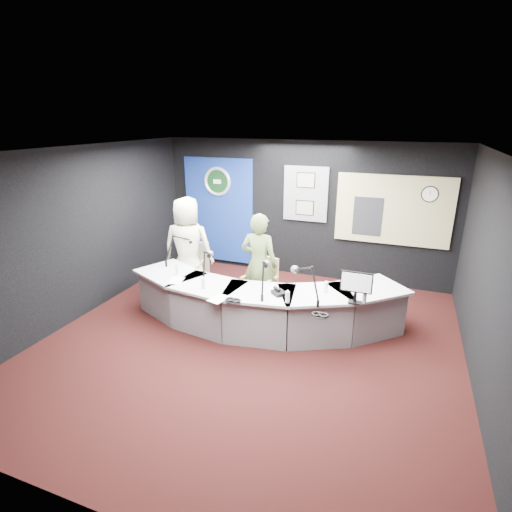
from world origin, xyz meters
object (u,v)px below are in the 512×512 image
at_px(broadcast_desk, 259,305).
at_px(armchair_right, 259,287).
at_px(person_man, 188,247).
at_px(armchair_left, 189,272).
at_px(person_woman, 259,264).

height_order(broadcast_desk, armchair_right, armchair_right).
xyz_separation_m(armchair_right, person_man, (-1.50, 0.24, 0.48)).
relative_size(armchair_left, person_woman, 0.50).
bearing_deg(armchair_left, broadcast_desk, -32.75).
height_order(broadcast_desk, armchair_left, armchair_left).
height_order(broadcast_desk, person_man, person_man).
bearing_deg(armchair_left, armchair_right, -18.87).
distance_m(broadcast_desk, person_man, 1.91).
height_order(armchair_right, person_woman, person_woman).
height_order(broadcast_desk, person_woman, person_woman).
bearing_deg(person_woman, person_man, -7.30).
bearing_deg(armchair_left, person_woman, -18.87).
xyz_separation_m(broadcast_desk, person_woman, (-0.18, 0.47, 0.50)).
distance_m(armchair_left, person_man, 0.50).
bearing_deg(person_woman, broadcast_desk, 112.46).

